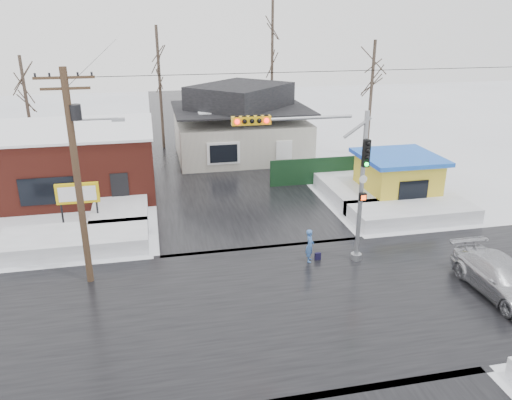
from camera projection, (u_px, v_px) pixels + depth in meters
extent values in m
plane|color=white|center=(291.00, 303.00, 19.89)|extent=(120.00, 120.00, 0.00)
cube|color=black|center=(291.00, 303.00, 19.89)|extent=(10.00, 120.00, 0.02)
cube|color=black|center=(291.00, 303.00, 19.89)|extent=(120.00, 10.00, 0.02)
cube|color=white|center=(75.00, 241.00, 24.41)|extent=(7.00, 3.00, 0.80)
cube|color=white|center=(412.00, 212.00, 27.92)|extent=(7.00, 3.00, 0.80)
cube|color=white|center=(121.00, 202.00, 29.38)|extent=(3.00, 8.00, 0.80)
cube|color=white|center=(345.00, 186.00, 32.11)|extent=(3.00, 8.00, 0.80)
cylinder|color=gray|center=(361.00, 189.00, 22.20)|extent=(0.20, 0.20, 7.00)
cylinder|color=gray|center=(356.00, 256.00, 23.37)|extent=(0.50, 0.50, 0.30)
cylinder|color=gray|center=(299.00, 118.00, 20.45)|extent=(4.60, 0.14, 0.14)
cube|color=gold|center=(251.00, 120.00, 20.06)|extent=(1.60, 0.28, 0.35)
sphere|color=#FF0C0C|center=(237.00, 122.00, 19.80)|extent=(0.20, 0.20, 0.20)
sphere|color=#FF0C0C|center=(267.00, 121.00, 20.03)|extent=(0.20, 0.20, 0.20)
cube|color=black|center=(366.00, 153.00, 21.42)|extent=(0.30, 0.22, 1.20)
sphere|color=#0CE533|center=(367.00, 164.00, 21.45)|extent=(0.18, 0.18, 0.18)
cube|color=black|center=(363.00, 197.00, 22.12)|extent=(0.30, 0.20, 0.35)
cylinder|color=#382619|center=(78.00, 182.00, 19.96)|extent=(0.28, 0.28, 9.00)
cube|color=#382619|center=(64.00, 78.00, 18.52)|extent=(2.20, 0.10, 0.10)
cube|color=#382619|center=(65.00, 89.00, 18.66)|extent=(1.80, 0.10, 0.10)
cylinder|color=black|center=(75.00, 112.00, 19.02)|extent=(0.44, 0.44, 0.60)
cylinder|color=gray|center=(94.00, 119.00, 19.26)|extent=(1.80, 0.08, 0.08)
cube|color=gray|center=(118.00, 120.00, 19.45)|extent=(0.50, 0.22, 0.12)
cube|color=maroon|center=(57.00, 162.00, 31.70)|extent=(12.00, 8.00, 4.00)
cube|color=white|center=(52.00, 130.00, 30.98)|extent=(12.20, 8.20, 0.15)
cube|color=black|center=(47.00, 191.00, 28.22)|extent=(3.00, 0.08, 1.60)
cube|color=black|center=(120.00, 191.00, 29.11)|extent=(1.00, 0.08, 2.20)
cylinder|color=black|center=(62.00, 214.00, 26.34)|extent=(0.10, 0.10, 1.80)
cylinder|color=black|center=(98.00, 211.00, 26.70)|extent=(0.10, 0.10, 1.80)
cube|color=gold|center=(77.00, 193.00, 26.13)|extent=(2.20, 0.18, 1.10)
cube|color=white|center=(77.00, 194.00, 26.03)|extent=(1.90, 0.02, 0.80)
cube|color=beige|center=(241.00, 138.00, 39.91)|extent=(10.00, 8.00, 3.00)
cube|color=black|center=(240.00, 108.00, 39.06)|extent=(10.40, 8.40, 0.12)
pyramid|color=black|center=(240.00, 95.00, 38.73)|extent=(9.00, 7.00, 1.80)
cube|color=maroon|center=(277.00, 92.00, 40.25)|extent=(0.70, 0.70, 1.40)
cube|color=white|center=(224.00, 153.00, 35.84)|extent=(2.40, 0.12, 1.60)
cube|color=gold|center=(397.00, 180.00, 30.45)|extent=(4.00, 4.00, 2.60)
cube|color=blue|center=(399.00, 157.00, 29.94)|extent=(4.60, 4.60, 0.25)
cube|color=black|center=(413.00, 191.00, 28.59)|extent=(1.80, 0.06, 1.20)
cube|color=black|center=(328.00, 170.00, 33.67)|extent=(8.00, 0.12, 1.80)
cylinder|color=#332821|center=(160.00, 89.00, 41.17)|extent=(0.24, 0.24, 10.00)
cylinder|color=#332821|center=(272.00, 71.00, 44.60)|extent=(0.24, 0.24, 12.00)
cylinder|color=#332821|center=(371.00, 100.00, 38.98)|extent=(0.24, 0.24, 9.00)
cylinder|color=#332821|center=(28.00, 110.00, 37.73)|extent=(0.24, 0.24, 8.00)
imported|color=#3D66AA|center=(310.00, 246.00, 22.97)|extent=(0.54, 0.67, 1.59)
imported|color=#B4B5BC|center=(502.00, 278.00, 20.31)|extent=(2.09, 5.04, 1.46)
cube|color=black|center=(318.00, 257.00, 23.31)|extent=(0.29, 0.13, 0.35)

